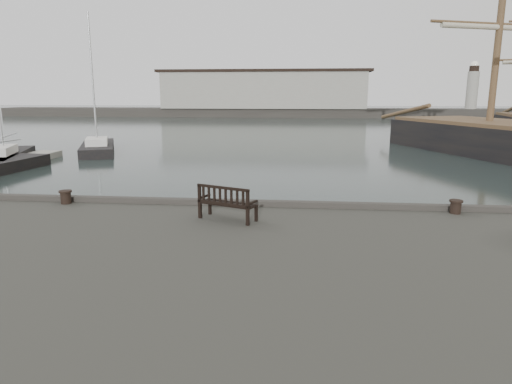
# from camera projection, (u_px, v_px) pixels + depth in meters

# --- Properties ---
(ground) EXTENTS (400.00, 400.00, 0.00)m
(ground) POSITION_uv_depth(u_px,v_px,m) (260.00, 249.00, 15.53)
(ground) COLOR black
(ground) RESTS_ON ground
(breakwater) EXTENTS (140.00, 9.50, 12.20)m
(breakwater) POSITION_uv_depth(u_px,v_px,m) (278.00, 98.00, 104.55)
(breakwater) COLOR #383530
(breakwater) RESTS_ON ground
(bench) EXTENTS (1.84, 1.24, 1.00)m
(bench) POSITION_uv_depth(u_px,v_px,m) (227.00, 209.00, 13.31)
(bench) COLOR black
(bench) RESTS_ON quay
(bollard_left) EXTENTS (0.53, 0.53, 0.45)m
(bollard_left) POSITION_uv_depth(u_px,v_px,m) (66.00, 197.00, 15.33)
(bollard_left) COLOR black
(bollard_left) RESTS_ON quay
(bollard_right) EXTENTS (0.53, 0.53, 0.42)m
(bollard_right) POSITION_uv_depth(u_px,v_px,m) (456.00, 207.00, 14.05)
(bollard_right) COLOR black
(bollard_right) RESTS_ON quay
(yacht_b) EXTENTS (5.56, 10.19, 13.28)m
(yacht_b) POSITION_uv_depth(u_px,v_px,m) (7.00, 160.00, 34.89)
(yacht_b) COLOR black
(yacht_b) RESTS_ON ground
(yacht_d) EXTENTS (6.35, 10.33, 12.59)m
(yacht_d) POSITION_uv_depth(u_px,v_px,m) (98.00, 150.00, 41.35)
(yacht_d) COLOR black
(yacht_d) RESTS_ON ground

